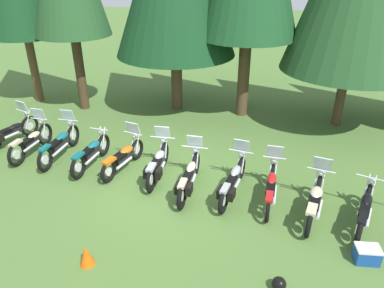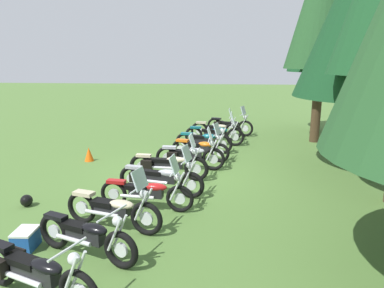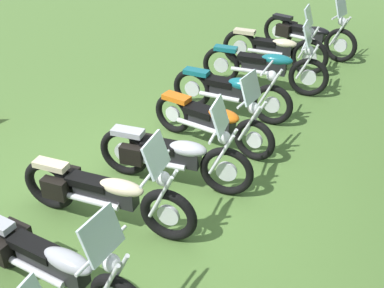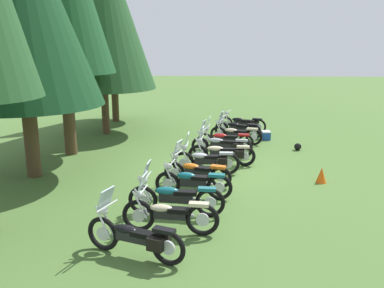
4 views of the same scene
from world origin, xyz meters
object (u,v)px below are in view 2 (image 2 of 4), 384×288
(motorcycle_2, at_px, (215,134))
(motorcycle_11, at_px, (33,271))
(motorcycle_10, at_px, (86,236))
(traffic_cone, at_px, (89,154))
(motorcycle_4, at_px, (201,148))
(dropped_helmet, at_px, (27,201))
(picnic_cooler, at_px, (26,239))
(motorcycle_9, at_px, (114,208))
(motorcycle_7, at_px, (159,178))
(motorcycle_0, at_px, (229,125))
(pine_tree_0, at_px, (323,12))
(motorcycle_5, at_px, (189,155))
(motorcycle_1, at_px, (217,129))
(motorcycle_8, at_px, (148,191))
(motorcycle_6, at_px, (168,164))
(motorcycle_3, at_px, (204,141))

(motorcycle_2, relative_size, motorcycle_11, 1.09)
(motorcycle_10, bearing_deg, traffic_cone, 131.30)
(motorcycle_4, bearing_deg, dropped_helmet, -114.94)
(motorcycle_2, height_order, motorcycle_11, motorcycle_2)
(picnic_cooler, bearing_deg, motorcycle_2, 159.20)
(motorcycle_9, bearing_deg, motorcycle_4, 90.54)
(motorcycle_7, bearing_deg, motorcycle_9, -93.18)
(motorcycle_0, xyz_separation_m, motorcycle_2, (2.13, -0.58, 0.02))
(motorcycle_4, height_order, picnic_cooler, motorcycle_4)
(pine_tree_0, height_order, picnic_cooler, pine_tree_0)
(motorcycle_2, distance_m, motorcycle_4, 2.30)
(motorcycle_10, distance_m, motorcycle_11, 1.21)
(motorcycle_4, relative_size, motorcycle_5, 0.94)
(motorcycle_10, distance_m, dropped_helmet, 3.13)
(motorcycle_9, relative_size, picnic_cooler, 4.21)
(motorcycle_1, distance_m, motorcycle_2, 1.01)
(motorcycle_1, xyz_separation_m, dropped_helmet, (7.68, -4.33, -0.33))
(motorcycle_4, height_order, motorcycle_8, motorcycle_4)
(motorcycle_1, bearing_deg, picnic_cooler, -103.80)
(motorcycle_5, relative_size, motorcycle_7, 0.95)
(motorcycle_6, height_order, motorcycle_8, motorcycle_6)
(motorcycle_8, bearing_deg, dropped_helmet, -172.63)
(motorcycle_5, bearing_deg, motorcycle_4, 77.25)
(motorcycle_0, relative_size, picnic_cooler, 4.08)
(motorcycle_3, height_order, motorcycle_10, motorcycle_3)
(motorcycle_0, distance_m, motorcycle_5, 5.67)
(motorcycle_6, height_order, dropped_helmet, motorcycle_6)
(motorcycle_8, bearing_deg, motorcycle_6, 92.77)
(motorcycle_6, relative_size, motorcycle_7, 1.01)
(motorcycle_5, distance_m, motorcycle_10, 5.52)
(motorcycle_0, bearing_deg, motorcycle_2, -84.72)
(motorcycle_1, relative_size, traffic_cone, 4.65)
(pine_tree_0, bearing_deg, motorcycle_10, -28.80)
(motorcycle_4, xyz_separation_m, motorcycle_10, (6.49, -1.55, -0.02))
(motorcycle_4, xyz_separation_m, dropped_helmet, (4.41, -3.87, -0.31))
(motorcycle_0, height_order, motorcycle_5, same)
(motorcycle_2, distance_m, picnic_cooler, 9.14)
(motorcycle_10, bearing_deg, motorcycle_8, 94.51)
(motorcycle_0, distance_m, motorcycle_6, 6.78)
(motorcycle_8, height_order, motorcycle_9, motorcycle_9)
(motorcycle_4, bearing_deg, motorcycle_7, -87.74)
(motorcycle_1, xyz_separation_m, motorcycle_11, (10.92, -2.35, -0.02))
(motorcycle_5, distance_m, motorcycle_8, 3.26)
(motorcycle_4, xyz_separation_m, motorcycle_9, (5.36, -1.41, 0.01))
(motorcycle_5, xyz_separation_m, picnic_cooler, (5.16, -2.53, -0.29))
(motorcycle_0, bearing_deg, motorcycle_3, -85.55)
(motorcycle_1, bearing_deg, traffic_cone, -133.89)
(motorcycle_2, distance_m, traffic_cone, 5.07)
(motorcycle_5, bearing_deg, dropped_helmet, -136.13)
(picnic_cooler, relative_size, dropped_helmet, 1.83)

